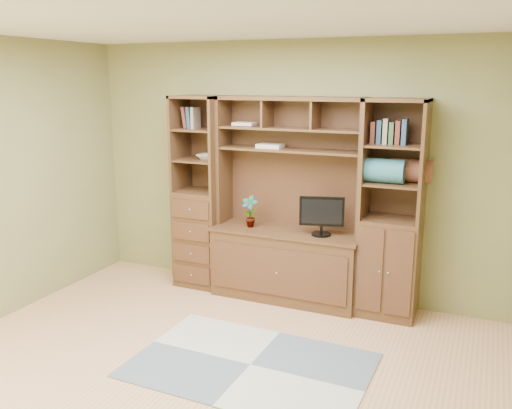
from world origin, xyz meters
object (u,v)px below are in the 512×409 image
at_px(center_hutch, 287,202).
at_px(left_tower, 201,193).
at_px(right_tower, 392,211).
at_px(monitor, 322,209).

bearing_deg(center_hutch, left_tower, 177.71).
xyz_separation_m(left_tower, right_tower, (2.02, 0.00, 0.00)).
bearing_deg(center_hutch, right_tower, 2.23).
height_order(left_tower, right_tower, same).
xyz_separation_m(center_hutch, right_tower, (1.02, 0.04, 0.00)).
relative_size(center_hutch, monitor, 3.88).
distance_m(center_hutch, left_tower, 1.00).
bearing_deg(monitor, center_hutch, 159.61).
height_order(center_hutch, right_tower, same).
bearing_deg(right_tower, center_hutch, -177.77).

